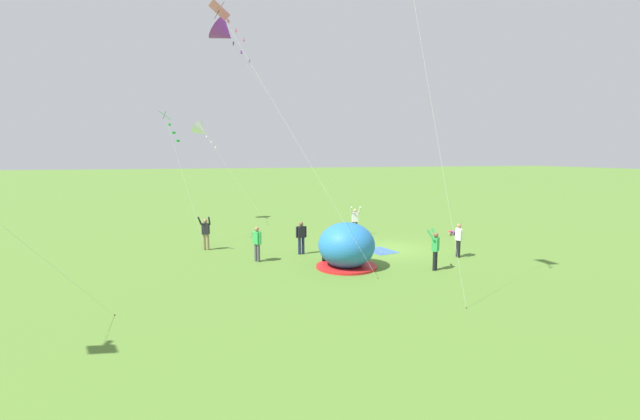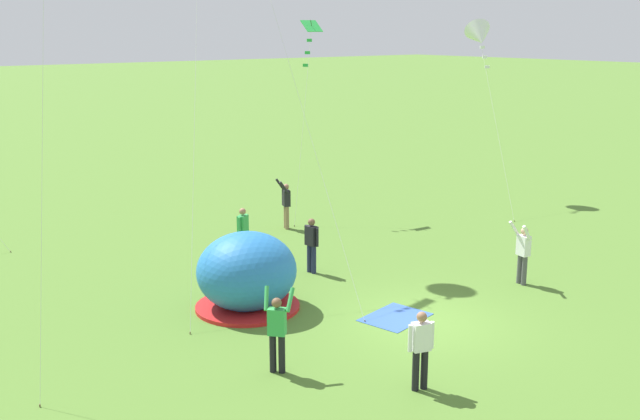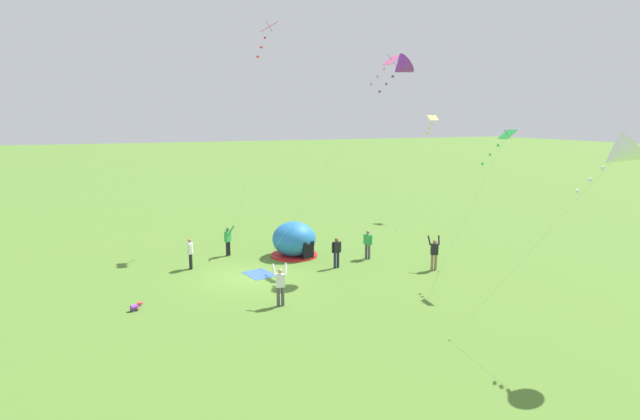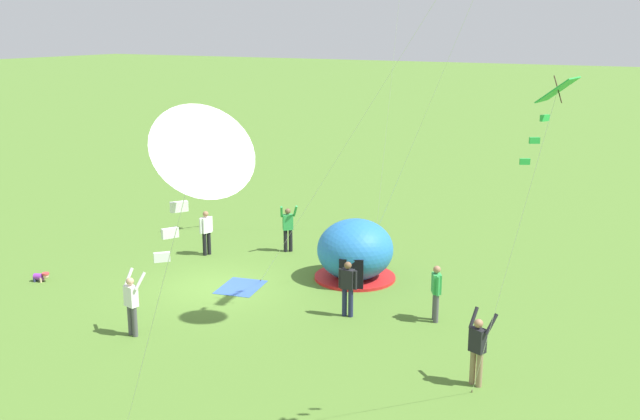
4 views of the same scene
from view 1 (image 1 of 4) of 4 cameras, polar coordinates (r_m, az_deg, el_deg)
The scene contains 14 objects.
ground_plane at distance 24.11m, azimuth 9.23°, elevation -5.13°, with size 300.00×300.00×0.00m, color #517A2D.
popup_tent at distance 19.78m, azimuth 3.54°, elevation -4.85°, with size 2.81×2.81×2.10m.
picnic_blanket at distance 23.50m, azimuth 8.06°, elevation -5.42°, with size 1.70×1.30×0.01m, color #3359A5.
toddler_crawling at distance 28.95m, azimuth 17.12°, elevation -2.91°, with size 0.38×0.55×0.32m.
person_with_toddler at distance 27.75m, azimuth 4.69°, elevation -1.32°, with size 0.54×0.68×1.89m.
person_center_field at distance 22.39m, azimuth -2.52°, elevation -3.48°, with size 0.28×0.59×1.72m.
person_arms_raised at distance 19.98m, azimuth 15.11°, elevation -4.96°, with size 0.69×0.71×1.89m.
person_watching_sky at distance 21.04m, azimuth -8.40°, elevation -4.26°, with size 0.52×0.40×1.72m.
person_strolling at distance 22.86m, azimuth 17.99°, elevation -3.62°, with size 0.57×0.34×1.72m.
person_flying_kite at distance 24.13m, azimuth -15.00°, elevation -2.86°, with size 0.60×0.71×1.89m.
kite_pink at distance 20.85m, azimuth -12.54°, elevation 23.64°, with size 4.55×6.40×11.80m.
kite_white at distance 34.08m, azimuth -15.49°, elevation 10.20°, with size 3.51×5.37×7.76m.
kite_green at distance 26.42m, azimuth -19.67°, elevation 11.02°, with size 2.73×2.29×7.68m.
kite_purple at distance 22.33m, azimuth -12.68°, elevation 22.04°, with size 2.29×8.54×11.65m.
Camera 1 is at (-21.19, 10.27, 5.17)m, focal length 24.00 mm.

